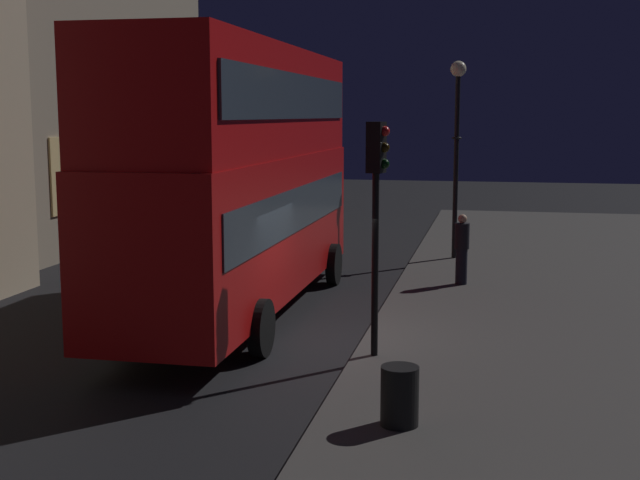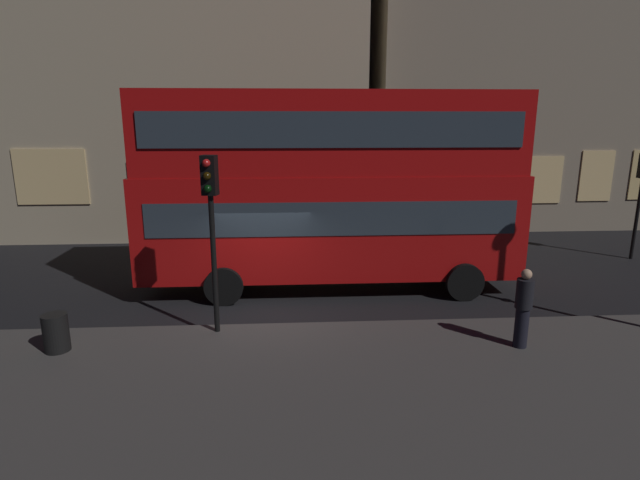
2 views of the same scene
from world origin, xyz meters
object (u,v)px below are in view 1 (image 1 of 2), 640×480
object	(u,v)px
pedestrian	(462,248)
litter_bin	(400,396)
traffic_light_far_side	(266,160)
street_lamp	(457,122)
double_decker_bus	(240,169)
traffic_light_near_kerb	(377,189)

from	to	relation	value
pedestrian	litter_bin	bearing A→B (deg)	-172.43
traffic_light_far_side	street_lamp	xyz separation A→B (m)	(-3.44, -6.60, 1.33)
traffic_light_far_side	pedestrian	distance (m)	10.24
double_decker_bus	traffic_light_far_side	bearing A→B (deg)	13.15
traffic_light_far_side	street_lamp	world-z (taller)	street_lamp
traffic_light_near_kerb	traffic_light_far_side	world-z (taller)	traffic_light_near_kerb
traffic_light_far_side	pedestrian	bearing A→B (deg)	43.24
traffic_light_near_kerb	litter_bin	xyz separation A→B (m)	(-3.21, -0.79, -2.47)
traffic_light_far_side	pedestrian	world-z (taller)	traffic_light_far_side
street_lamp	litter_bin	size ratio (longest dim) A/B	6.98
traffic_light_near_kerb	pedestrian	distance (m)	6.97
double_decker_bus	traffic_light_far_side	xyz separation A→B (m)	(11.03, 2.52, -0.43)
traffic_light_near_kerb	street_lamp	size ratio (longest dim) A/B	0.71
pedestrian	traffic_light_far_side	bearing A→B (deg)	53.53
traffic_light_far_side	litter_bin	distance (m)	18.44
traffic_light_far_side	litter_bin	size ratio (longest dim) A/B	4.64
double_decker_bus	litter_bin	distance (m)	7.74
traffic_light_near_kerb	pedestrian	xyz separation A→B (m)	(6.58, -1.18, -1.99)
traffic_light_near_kerb	pedestrian	size ratio (longest dim) A/B	2.32
litter_bin	pedestrian	bearing A→B (deg)	-2.29
double_decker_bus	street_lamp	xyz separation A→B (m)	(7.59, -4.08, 0.90)
traffic_light_near_kerb	traffic_light_far_side	bearing A→B (deg)	34.49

